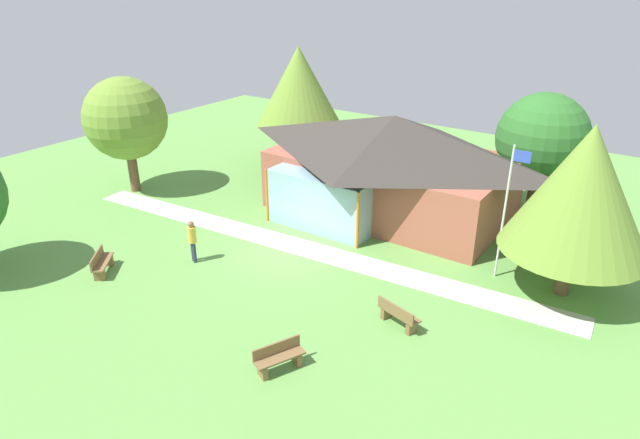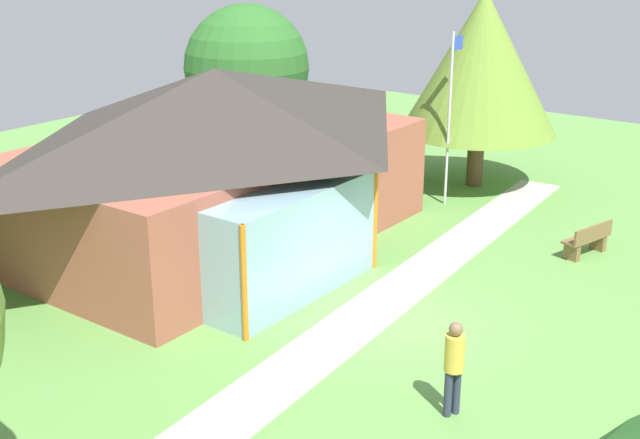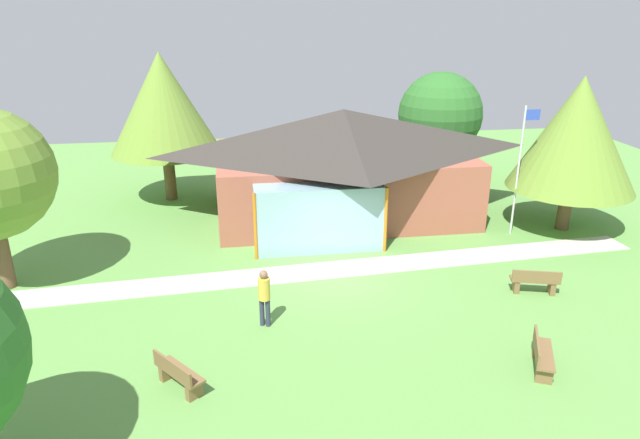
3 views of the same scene
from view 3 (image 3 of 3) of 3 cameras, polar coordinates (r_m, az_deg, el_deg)
The scene contains 11 objects.
ground_plane at distance 19.41m, azimuth 1.93°, elevation -5.86°, with size 44.00×44.00×0.00m, color #609947.
pavilion at distance 24.50m, azimuth 2.20°, elevation 5.75°, with size 11.53×8.10×4.55m.
footpath at distance 20.00m, azimuth 1.58°, elevation -4.97°, with size 22.46×1.30×0.03m, color #BCB7B2.
flagpole at distance 23.46m, azimuth 19.17°, elevation 5.13°, with size 0.64×0.08×5.11m.
bench_mid_right at distance 19.52m, azimuth 20.51°, elevation -5.80°, with size 1.56×0.83×0.84m.
bench_front_right at distance 15.81m, azimuth 21.08°, elevation -12.45°, with size 1.02×1.55×0.84m.
bench_front_left at distance 14.55m, azimuth -13.89°, elevation -14.69°, with size 1.28×1.44×0.84m.
visitor_strolling_lawn at distance 16.35m, azimuth -5.55°, elevation -7.32°, with size 0.34×0.34×1.74m.
tree_behind_pavilion_left at distance 26.98m, azimuth -15.30°, elevation 11.02°, with size 4.93×4.93×6.71m.
tree_behind_pavilion_right at distance 29.47m, azimuth 11.82°, elevation 10.14°, with size 4.14×4.14×5.57m.
tree_east_hedge at distance 24.51m, azimuth 24.07°, elevation 7.75°, with size 4.87×4.87×6.14m.
Camera 3 is at (-3.18, -17.07, 8.68)m, focal length 32.30 mm.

